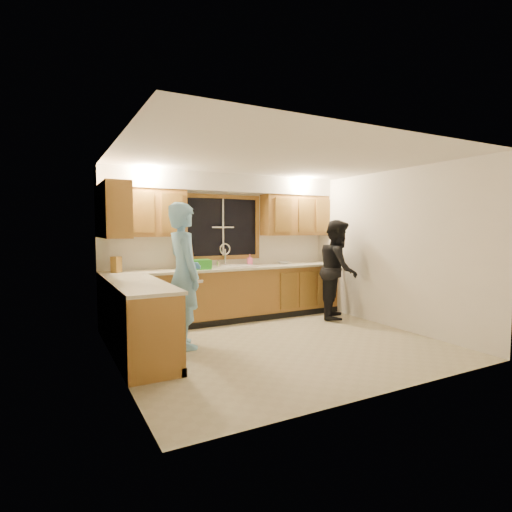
{
  "coord_description": "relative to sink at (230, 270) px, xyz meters",
  "views": [
    {
      "loc": [
        -2.79,
        -4.6,
        1.58
      ],
      "look_at": [
        0.0,
        0.65,
        1.17
      ],
      "focal_mm": 28.0,
      "sensor_mm": 36.0,
      "label": 1
    }
  ],
  "objects": [
    {
      "name": "floor",
      "position": [
        0.0,
        -1.6,
        -0.86
      ],
      "size": [
        4.2,
        4.2,
        0.0
      ],
      "primitive_type": "plane",
      "color": "#B4AA8A",
      "rests_on": "ground"
    },
    {
      "name": "ceiling",
      "position": [
        0.0,
        -1.6,
        1.64
      ],
      "size": [
        4.2,
        4.2,
        0.0
      ],
      "primitive_type": "plane",
      "rotation": [
        3.14,
        0.0,
        0.0
      ],
      "color": "white"
    },
    {
      "name": "wall_back",
      "position": [
        0.0,
        0.3,
        0.39
      ],
      "size": [
        4.2,
        0.0,
        4.2
      ],
      "primitive_type": "plane",
      "rotation": [
        1.57,
        0.0,
        0.0
      ],
      "color": "silver",
      "rests_on": "ground"
    },
    {
      "name": "wall_left",
      "position": [
        -2.1,
        -1.6,
        0.39
      ],
      "size": [
        0.0,
        3.8,
        3.8
      ],
      "primitive_type": "plane",
      "rotation": [
        1.57,
        0.0,
        1.57
      ],
      "color": "silver",
      "rests_on": "ground"
    },
    {
      "name": "wall_right",
      "position": [
        2.1,
        -1.6,
        0.39
      ],
      "size": [
        0.0,
        3.8,
        3.8
      ],
      "primitive_type": "plane",
      "rotation": [
        1.57,
        0.0,
        -1.57
      ],
      "color": "silver",
      "rests_on": "ground"
    },
    {
      "name": "base_cabinets_back",
      "position": [
        0.0,
        -0.0,
        -0.42
      ],
      "size": [
        4.2,
        0.6,
        0.88
      ],
      "primitive_type": "cube",
      "color": "olive",
      "rests_on": "ground"
    },
    {
      "name": "base_cabinets_left",
      "position": [
        -1.8,
        -1.25,
        -0.42
      ],
      "size": [
        0.6,
        1.9,
        0.88
      ],
      "primitive_type": "cube",
      "color": "olive",
      "rests_on": "ground"
    },
    {
      "name": "countertop_back",
      "position": [
        0.0,
        -0.02,
        0.04
      ],
      "size": [
        4.2,
        0.63,
        0.04
      ],
      "primitive_type": "cube",
      "color": "beige",
      "rests_on": "base_cabinets_back"
    },
    {
      "name": "countertop_left",
      "position": [
        -1.79,
        -1.25,
        0.04
      ],
      "size": [
        0.63,
        1.9,
        0.04
      ],
      "primitive_type": "cube",
      "color": "beige",
      "rests_on": "base_cabinets_left"
    },
    {
      "name": "upper_cabinets_left",
      "position": [
        -1.43,
        0.13,
        0.96
      ],
      "size": [
        1.35,
        0.33,
        0.75
      ],
      "primitive_type": "cube",
      "color": "olive",
      "rests_on": "wall_back"
    },
    {
      "name": "upper_cabinets_right",
      "position": [
        1.43,
        0.13,
        0.96
      ],
      "size": [
        1.35,
        0.33,
        0.75
      ],
      "primitive_type": "cube",
      "color": "olive",
      "rests_on": "wall_back"
    },
    {
      "name": "upper_cabinets_return",
      "position": [
        -1.94,
        -0.48,
        0.96
      ],
      "size": [
        0.33,
        0.9,
        0.75
      ],
      "primitive_type": "cube",
      "color": "olive",
      "rests_on": "wall_left"
    },
    {
      "name": "soffit",
      "position": [
        0.0,
        0.12,
        1.49
      ],
      "size": [
        4.2,
        0.35,
        0.3
      ],
      "primitive_type": "cube",
      "color": "silver",
      "rests_on": "wall_back"
    },
    {
      "name": "window_frame",
      "position": [
        0.0,
        0.29,
        0.74
      ],
      "size": [
        1.44,
        0.03,
        1.14
      ],
      "color": "black",
      "rests_on": "wall_back"
    },
    {
      "name": "sink",
      "position": [
        0.0,
        0.0,
        0.0
      ],
      "size": [
        0.86,
        0.52,
        0.57
      ],
      "color": "white",
      "rests_on": "countertop_back"
    },
    {
      "name": "dishwasher",
      "position": [
        -0.85,
        -0.01,
        -0.45
      ],
      "size": [
        0.6,
        0.56,
        0.82
      ],
      "primitive_type": "cube",
      "color": "white",
      "rests_on": "floor"
    },
    {
      "name": "stove",
      "position": [
        -1.8,
        -1.82,
        -0.41
      ],
      "size": [
        0.58,
        0.75,
        0.9
      ],
      "primitive_type": "cube",
      "color": "white",
      "rests_on": "floor"
    },
    {
      "name": "man",
      "position": [
        -1.17,
        -1.12,
        0.1
      ],
      "size": [
        0.47,
        0.71,
        1.92
      ],
      "primitive_type": "imported",
      "rotation": [
        0.0,
        0.0,
        1.58
      ],
      "color": "#7CBDEB",
      "rests_on": "floor"
    },
    {
      "name": "woman",
      "position": [
        1.76,
        -0.73,
        -0.0
      ],
      "size": [
        1.05,
        1.06,
        1.73
      ],
      "primitive_type": "imported",
      "rotation": [
        0.0,
        0.0,
        0.84
      ],
      "color": "black",
      "rests_on": "floor"
    },
    {
      "name": "knife_block",
      "position": [
        -1.85,
        0.02,
        0.18
      ],
      "size": [
        0.17,
        0.17,
        0.24
      ],
      "primitive_type": "cube",
      "rotation": [
        0.0,
        0.0,
        0.76
      ],
      "color": "olive",
      "rests_on": "countertop_back"
    },
    {
      "name": "cutting_board",
      "position": [
        -0.71,
        0.22,
        0.25
      ],
      "size": [
        0.31,
        0.17,
        0.38
      ],
      "primitive_type": "cube",
      "rotation": [
        -0.21,
        0.0,
        0.25
      ],
      "color": "tan",
      "rests_on": "countertop_back"
    },
    {
      "name": "dish_crate",
      "position": [
        -0.56,
        -0.08,
        0.13
      ],
      "size": [
        0.37,
        0.35,
        0.15
      ],
      "primitive_type": "cube",
      "rotation": [
        0.0,
        0.0,
        -0.14
      ],
      "color": "green",
      "rests_on": "countertop_back"
    },
    {
      "name": "soap_bottle",
      "position": [
        0.44,
        0.1,
        0.16
      ],
      "size": [
        0.12,
        0.12,
        0.2
      ],
      "primitive_type": "imported",
      "rotation": [
        0.0,
        0.0,
        -0.33
      ],
      "color": "#F35C94",
      "rests_on": "countertop_back"
    },
    {
      "name": "bowl",
      "position": [
        1.1,
        0.05,
        0.08
      ],
      "size": [
        0.22,
        0.22,
        0.05
      ],
      "primitive_type": "imported",
      "rotation": [
        0.0,
        0.0,
        -0.06
      ],
      "color": "silver",
      "rests_on": "countertop_back"
    },
    {
      "name": "can_left",
      "position": [
        -0.42,
        -0.12,
        0.12
      ],
      "size": [
        0.07,
        0.07,
        0.13
      ],
      "primitive_type": "cylinder",
      "rotation": [
        0.0,
        0.0,
        0.05
      ],
      "color": "beige",
      "rests_on": "countertop_back"
    },
    {
      "name": "can_right",
      "position": [
        -0.24,
        -0.09,
        0.11
      ],
      "size": [
        0.08,
        0.08,
        0.12
      ],
      "primitive_type": "cylinder",
      "rotation": [
        0.0,
        0.0,
        0.23
      ],
      "color": "beige",
      "rests_on": "countertop_back"
    }
  ]
}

